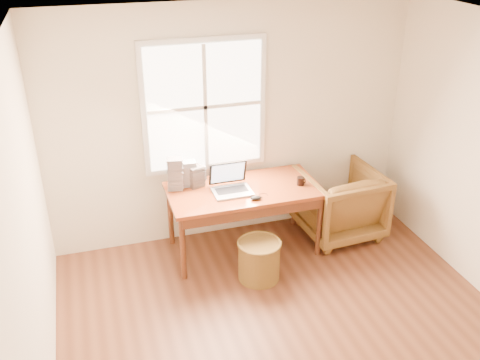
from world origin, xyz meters
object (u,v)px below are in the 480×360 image
(desk, at_px, (244,190))
(armchair, at_px, (339,202))
(coffee_mug, at_px, (300,181))
(laptop, at_px, (232,181))
(cd_stack_a, at_px, (189,173))
(wicker_stool, at_px, (259,261))

(desk, distance_m, armchair, 1.19)
(coffee_mug, bearing_deg, armchair, 10.75)
(desk, relative_size, laptop, 4.24)
(laptop, bearing_deg, desk, 23.82)
(laptop, height_order, coffee_mug, laptop)
(armchair, distance_m, laptop, 1.38)
(laptop, distance_m, cd_stack_a, 0.49)
(armchair, bearing_deg, laptop, -1.05)
(wicker_stool, height_order, cd_stack_a, cd_stack_a)
(armchair, bearing_deg, wicker_stool, 21.88)
(wicker_stool, xyz_separation_m, coffee_mug, (0.61, 0.46, 0.59))
(wicker_stool, height_order, laptop, laptop)
(desk, relative_size, armchair, 1.84)
(armchair, height_order, laptop, laptop)
(coffee_mug, distance_m, cd_stack_a, 1.18)
(laptop, relative_size, coffee_mug, 4.26)
(armchair, distance_m, wicker_stool, 1.29)
(wicker_stool, xyz_separation_m, laptop, (-0.13, 0.49, 0.68))
(armchair, xyz_separation_m, coffee_mug, (-0.54, -0.10, 0.40))
(wicker_stool, relative_size, cd_stack_a, 1.48)
(coffee_mug, bearing_deg, cd_stack_a, 163.85)
(desk, height_order, laptop, laptop)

